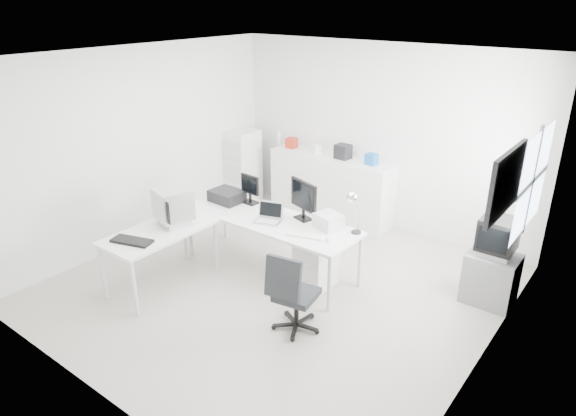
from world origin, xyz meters
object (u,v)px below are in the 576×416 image
Objects in this scene: side_desk at (162,258)px; lcd_monitor_large at (304,201)px; inkjet_printer at (227,196)px; crt_tv at (498,238)px; lcd_monitor_small at (250,190)px; laser_printer at (328,221)px; crt_monitor at (173,209)px; drawer_pedestal at (316,264)px; laptop at (268,215)px; office_chair at (297,291)px; main_desk at (270,245)px; sideboard at (331,187)px; filing_cabinet at (243,167)px; tv_cabinet at (491,278)px.

side_desk is 2.74× the size of lcd_monitor_large.
crt_tv is at bearing 17.40° from inkjet_printer.
lcd_monitor_small is 3.19m from crt_tv.
crt_tv is at bearing 39.55° from laser_printer.
side_desk is at bearing -148.45° from crt_tv.
crt_monitor reaches higher than lcd_monitor_small.
inkjet_printer is 0.87× the size of lcd_monitor_large.
lcd_monitor_small reaches higher than drawer_pedestal.
side_desk is 1.28m from inkjet_printer.
drawer_pedestal is 1.92× the size of laptop.
crt_monitor is 1.95m from office_chair.
laser_printer is at bearing 7.03° from inkjet_printer.
inkjet_printer is 1.43× the size of laptop.
laptop is (0.05, -0.10, 0.48)m from main_desk.
lcd_monitor_large is 1.62× the size of laser_printer.
side_desk is 4.02m from crt_tv.
laser_printer is (0.40, -0.03, -0.17)m from lcd_monitor_large.
side_desk is 3.60× the size of lcd_monitor_small.
sideboard reaches higher than office_chair.
side_desk is 0.67× the size of sideboard.
sideboard reaches higher than drawer_pedestal.
lcd_monitor_small is 1.80m from sideboard.
sideboard reaches higher than main_desk.
office_chair is at bearing -58.16° from laser_printer.
laptop is 0.25× the size of filing_cabinet.
side_desk is 4.48× the size of laptop.
lcd_monitor_small is at bearing -96.90° from sideboard.
filing_cabinet is at bearing 166.40° from lcd_monitor_large.
inkjet_printer is 1.91m from filing_cabinet.
side_desk is at bearing -148.45° from tv_cabinet.
drawer_pedestal is 2.15m from crt_tv.
crt_tv is at bearing 26.89° from drawer_pedestal.
lcd_monitor_large reaches higher than tv_cabinet.
inkjet_printer is (-0.85, 0.10, 0.45)m from main_desk.
lcd_monitor_large is 1.63× the size of laptop.
side_desk is 2.33× the size of drawer_pedestal.
crt_tv is (3.40, 0.89, 0.02)m from inkjet_printer.
laptop is at bearing -139.00° from laser_printer.
laptop is at bearing -156.47° from crt_tv.
crt_monitor reaches higher than tv_cabinet.
filing_cabinet is at bearing 128.02° from inkjet_printer.
laser_printer reaches higher than inkjet_printer.
drawer_pedestal is 0.29× the size of sideboard.
sideboard is at bearing 106.89° from office_chair.
filing_cabinet is (-2.65, 1.60, 0.34)m from drawer_pedestal.
drawer_pedestal is at bearing 45.62° from crt_monitor.
filing_cabinet reaches higher than drawer_pedestal.
office_chair is at bearing -63.90° from sideboard.
crt_tv is at bearing 5.25° from laptop.
office_chair is at bearing -68.92° from drawer_pedestal.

